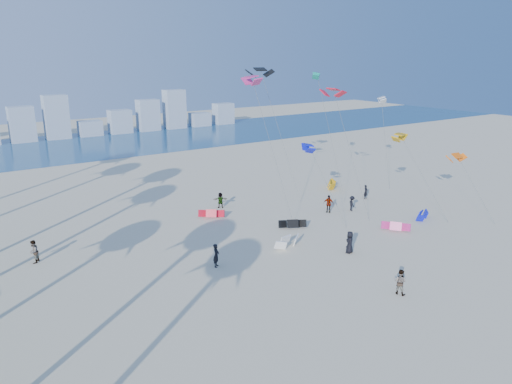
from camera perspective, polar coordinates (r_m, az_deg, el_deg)
ground at (r=30.05m, az=13.07°, el=-16.28°), size 220.00×220.00×0.00m
ocean at (r=92.19m, az=-21.72°, el=4.93°), size 220.00×220.00×0.00m
kitesurfer_near at (r=37.57m, az=-4.72°, el=-7.46°), size 0.79×0.80×1.86m
kitesurfer_mid at (r=34.84m, az=16.63°, el=-10.12°), size 0.94×1.06×1.80m
kitesurfers_far at (r=46.40m, az=0.68°, el=-2.84°), size 35.48×17.63×1.87m
grounded_kites at (r=48.76m, az=7.62°, el=-2.59°), size 20.38×17.61×0.96m
flying_kites at (r=51.09m, az=7.99°, el=10.76°), size 20.69×22.64×14.88m
distant_skyline at (r=101.20m, az=-23.86°, el=7.37°), size 85.00×3.00×8.40m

